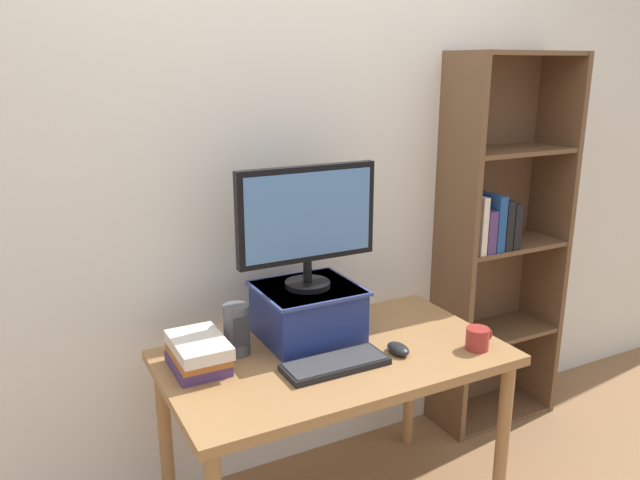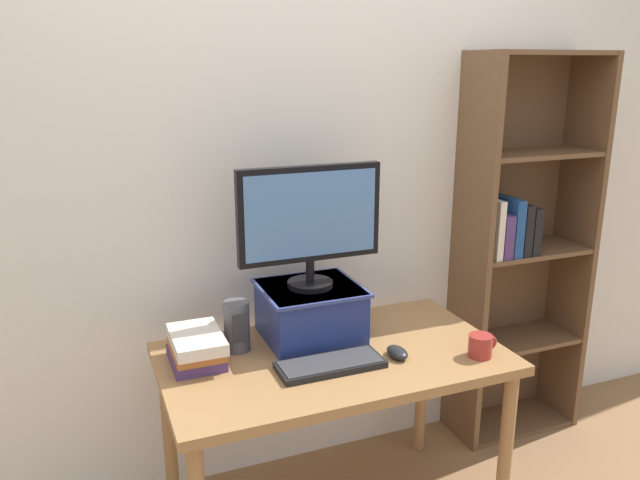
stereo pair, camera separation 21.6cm
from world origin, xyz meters
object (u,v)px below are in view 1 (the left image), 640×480
desk (334,374)px  riser_box (308,311)px  book_stack (198,353)px  desk_speaker (237,330)px  computer_monitor (307,220)px  keyboard (335,364)px  computer_mouse (398,349)px  coffee_mug (478,338)px  bookshelf_unit (497,242)px

desk → riser_box: (-0.02, 0.16, 0.19)m
book_stack → desk_speaker: 0.17m
book_stack → desk_speaker: bearing=17.1°
riser_box → book_stack: riser_box is taller
computer_monitor → book_stack: computer_monitor is taller
computer_monitor → desk_speaker: bearing=-179.0°
riser_box → desk_speaker: 0.28m
riser_box → keyboard: 0.28m
keyboard → computer_mouse: computer_mouse is taller
riser_box → computer_monitor: bearing=-90.0°
keyboard → desk_speaker: (-0.26, 0.25, 0.08)m
computer_mouse → coffee_mug: bearing=-20.3°
riser_box → keyboard: riser_box is taller
computer_mouse → riser_box: bearing=129.6°
computer_mouse → coffee_mug: size_ratio=0.94×
book_stack → coffee_mug: size_ratio=2.29×
computer_monitor → computer_mouse: size_ratio=5.16×
desk → book_stack: (-0.46, 0.11, 0.14)m
coffee_mug → desk_speaker: bearing=154.9°
book_stack → desk_speaker: desk_speaker is taller
desk → coffee_mug: bearing=-23.6°
desk → desk_speaker: (-0.31, 0.16, 0.18)m
bookshelf_unit → riser_box: bearing=-171.3°
keyboard → desk_speaker: size_ratio=1.98×
riser_box → computer_mouse: bearing=-50.4°
desk_speaker → riser_box: bearing=1.3°
computer_mouse → desk: bearing=152.0°
desk → bookshelf_unit: size_ratio=0.69×
bookshelf_unit → desk_speaker: bearing=-172.8°
computer_monitor → keyboard: size_ratio=1.46×
computer_mouse → book_stack: (-0.66, 0.22, 0.04)m
desk_speaker → desk: bearing=-27.2°
computer_monitor → coffee_mug: (0.50, -0.37, -0.42)m
coffee_mug → desk_speaker: size_ratio=0.60×
keyboard → computer_monitor: bearing=84.3°
riser_box → coffee_mug: 0.63m
bookshelf_unit → computer_monitor: bearing=-171.2°
desk → computer_monitor: 0.57m
computer_mouse → desk_speaker: 0.58m
desk → computer_mouse: size_ratio=11.67×
computer_monitor → keyboard: 0.52m
computer_mouse → book_stack: size_ratio=0.41×
desk → coffee_mug: coffee_mug is taller
computer_monitor → desk_speaker: (-0.28, -0.00, -0.37)m
book_stack → coffee_mug: 0.99m
bookshelf_unit → desk_speaker: (-1.36, -0.17, -0.10)m
keyboard → desk_speaker: desk_speaker is taller
keyboard → computer_mouse: 0.25m
desk_speaker → computer_monitor: bearing=1.0°
riser_box → coffee_mug: riser_box is taller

